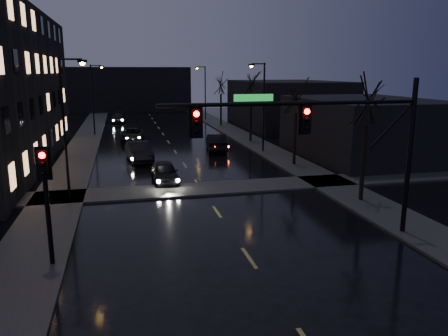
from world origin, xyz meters
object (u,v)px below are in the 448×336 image
oncoming_car_b (139,152)px  oncoming_car_d (118,118)px  lead_car (216,142)px  oncoming_car_c (132,135)px  oncoming_car_a (165,172)px

oncoming_car_b → oncoming_car_d: size_ratio=0.98×
lead_car → oncoming_car_c: bearing=-37.8°
oncoming_car_a → oncoming_car_c: oncoming_car_a is taller
oncoming_car_c → lead_car: size_ratio=1.04×
oncoming_car_d → lead_car: (9.05, -24.98, 0.08)m
oncoming_car_d → lead_car: 26.57m
oncoming_car_a → lead_car: 12.48m
oncoming_car_b → oncoming_car_c: oncoming_car_b is taller
oncoming_car_a → oncoming_car_d: bearing=94.9°
oncoming_car_a → oncoming_car_c: (-1.58, 18.50, -0.01)m
oncoming_car_a → oncoming_car_c: bearing=94.8°
oncoming_car_d → lead_car: bearing=-69.8°
oncoming_car_b → oncoming_car_a: bearing=-87.0°
oncoming_car_d → lead_car: size_ratio=1.03×
oncoming_car_b → oncoming_car_d: 28.41m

